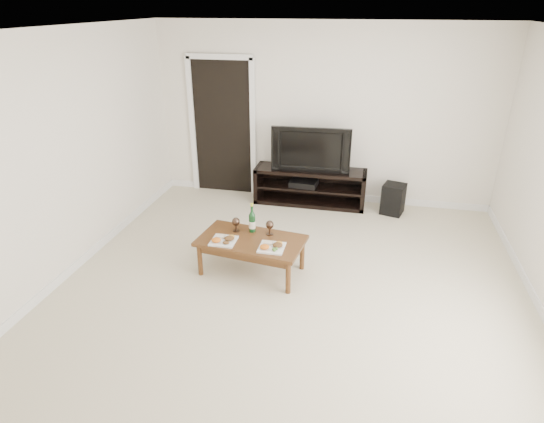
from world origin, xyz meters
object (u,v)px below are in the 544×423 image
Objects in this scene: subwoofer at (393,199)px; coffee_table at (252,255)px; media_console at (310,186)px; television at (311,148)px.

subwoofer reaches higher than coffee_table.
media_console is at bearing 79.89° from coffee_table.
television reaches higher than coffee_table.
coffee_table is (-0.37, -2.07, -0.67)m from television.
subwoofer is 0.38× the size of coffee_table.
media_console is at bearing -168.50° from subwoofer.
coffee_table is (-0.37, -2.07, -0.07)m from media_console.
television is (0.00, 0.00, 0.60)m from media_console.
coffee_table is at bearing -113.08° from subwoofer.
television is at bearing 79.89° from coffee_table.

